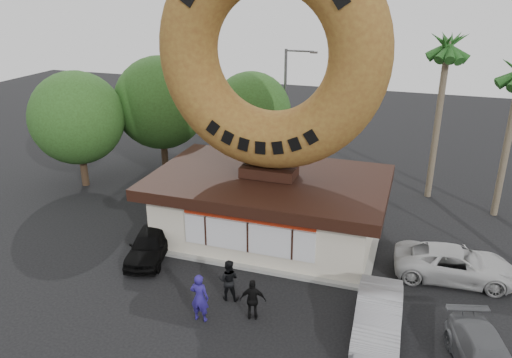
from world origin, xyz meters
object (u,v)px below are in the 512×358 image
at_px(person_left, 200,298).
at_px(car_black, 150,244).
at_px(giant_donut, 270,53).
at_px(car_silver, 378,318).
at_px(person_center, 228,280).
at_px(street_lamp, 287,104).
at_px(person_right, 253,300).
at_px(donut_shop, 269,205).
at_px(car_white, 455,264).

bearing_deg(person_left, car_black, -42.36).
bearing_deg(giant_donut, car_black, -142.27).
bearing_deg(car_silver, giant_donut, 133.14).
xyz_separation_m(giant_donut, person_center, (0.01, -5.46, -8.16)).
distance_m(street_lamp, person_right, 17.07).
xyz_separation_m(donut_shop, person_left, (-0.50, -7.05, -0.78)).
relative_size(donut_shop, giant_donut, 1.07).
relative_size(giant_donut, person_right, 6.24).
bearing_deg(person_center, car_white, -162.85).
bearing_deg(street_lamp, giant_donut, -79.49).
bearing_deg(person_center, giant_donut, -100.03).
distance_m(street_lamp, person_center, 15.99).
bearing_deg(car_silver, person_left, -171.40).
bearing_deg(car_white, donut_shop, 80.03).
bearing_deg(car_white, person_right, 122.74).
height_order(street_lamp, person_right, street_lamp).
bearing_deg(car_black, street_lamp, 65.03).
height_order(donut_shop, person_left, donut_shop).
relative_size(donut_shop, car_white, 2.20).
bearing_deg(person_right, donut_shop, -91.89).
bearing_deg(person_right, giant_donut, -91.92).
height_order(person_left, person_center, person_left).
relative_size(giant_donut, car_white, 2.06).
xyz_separation_m(person_right, car_black, (-5.98, 2.79, -0.16)).
height_order(street_lamp, car_white, street_lamp).
xyz_separation_m(donut_shop, car_black, (-4.62, -3.56, -1.09)).
relative_size(street_lamp, person_center, 4.57).
height_order(person_center, car_black, person_center).
bearing_deg(donut_shop, person_left, -94.09).
bearing_deg(person_left, donut_shop, -96.16).
relative_size(street_lamp, car_silver, 1.75).
relative_size(street_lamp, car_white, 1.57).
height_order(donut_shop, person_center, donut_shop).
bearing_deg(car_black, giant_donut, 24.29).
distance_m(person_left, car_white, 11.02).
height_order(person_center, person_right, person_center).
xyz_separation_m(street_lamp, person_center, (1.87, -15.46, -3.61)).
relative_size(car_black, car_white, 0.78).
relative_size(person_left, person_right, 1.17).
bearing_deg(car_white, car_black, 97.43).
bearing_deg(person_center, car_black, -32.33).
relative_size(street_lamp, car_black, 2.01).
bearing_deg(car_black, donut_shop, 24.16).
bearing_deg(person_right, person_center, -47.91).
height_order(person_right, car_silver, person_right).
distance_m(donut_shop, person_left, 7.11).
relative_size(giant_donut, person_left, 5.32).
bearing_deg(street_lamp, person_center, -83.10).
xyz_separation_m(person_center, car_black, (-4.64, 1.89, -0.20)).
height_order(giant_donut, person_left, giant_donut).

